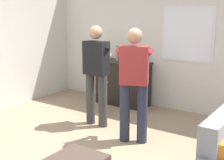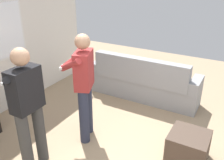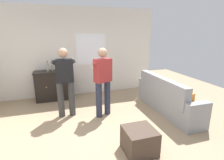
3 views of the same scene
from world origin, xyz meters
name	(u,v)px [view 1 (image 1 of 3)]	position (x,y,z in m)	size (l,w,h in m)	color
ground	(81,155)	(0.00, 0.00, 0.00)	(10.40, 10.40, 0.00)	#9E8466
wall_back_with_window	(169,37)	(0.01, 2.66, 1.40)	(5.20, 0.15, 2.80)	silver
sideboard_cabinet	(123,83)	(-0.80, 2.30, 0.45)	(1.13, 0.49, 0.90)	black
bottle_wine_green	(123,54)	(-0.82, 2.34, 1.04)	(0.06, 0.06, 0.34)	gray
bottle_liquor_amber	(134,58)	(-0.54, 2.29, 1.00)	(0.06, 0.06, 0.27)	gray
bottle_spirits_clear	(117,55)	(-0.94, 2.30, 1.03)	(0.06, 0.06, 0.31)	gray
person_standing_left	(97,71)	(-0.52, 1.05, 0.94)	(0.56, 0.48, 1.68)	#383838
person_standing_right	(134,80)	(0.34, 0.80, 0.94)	(0.52, 0.52, 1.68)	#282D42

